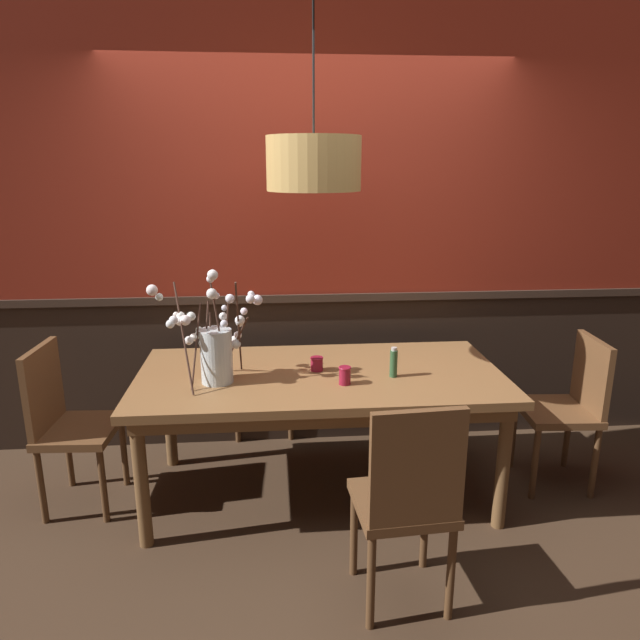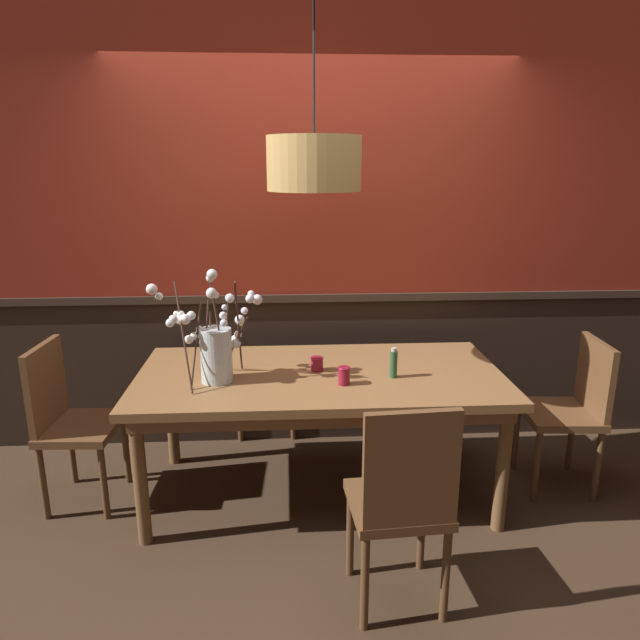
{
  "view_description": "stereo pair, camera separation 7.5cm",
  "coord_description": "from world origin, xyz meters",
  "px_view_note": "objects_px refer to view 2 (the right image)",
  "views": [
    {
      "loc": [
        -0.25,
        -2.99,
        1.87
      ],
      "look_at": [
        0.0,
        0.0,
        1.05
      ],
      "focal_mm": 32.24,
      "sensor_mm": 36.0,
      "label": 1
    },
    {
      "loc": [
        -0.18,
        -3.0,
        1.87
      ],
      "look_at": [
        0.0,
        0.0,
        1.05
      ],
      "focal_mm": 32.24,
      "sensor_mm": 36.0,
      "label": 2
    }
  ],
  "objects_px": {
    "dining_table": "(320,386)",
    "chair_far_side_left": "(266,357)",
    "pendant_lamp": "(314,164)",
    "chair_head_east_end": "(572,405)",
    "chair_head_west_end": "(68,415)",
    "candle_holder_nearer_edge": "(317,364)",
    "vase_with_blossoms": "(215,347)",
    "candle_holder_nearer_center": "(344,376)",
    "chair_near_side_right": "(403,498)",
    "condiment_bottle": "(393,363)"
  },
  "relations": [
    {
      "from": "chair_near_side_right",
      "to": "chair_head_west_end",
      "type": "bearing_deg",
      "value": 150.73
    },
    {
      "from": "chair_far_side_left",
      "to": "vase_with_blossoms",
      "type": "height_order",
      "value": "vase_with_blossoms"
    },
    {
      "from": "chair_head_east_end",
      "to": "pendant_lamp",
      "type": "distance_m",
      "value": 2.02
    },
    {
      "from": "dining_table",
      "to": "chair_head_east_end",
      "type": "bearing_deg",
      "value": -0.17
    },
    {
      "from": "chair_far_side_left",
      "to": "chair_head_west_end",
      "type": "xyz_separation_m",
      "value": [
        -1.07,
        -0.93,
        -0.0
      ]
    },
    {
      "from": "chair_far_side_left",
      "to": "candle_holder_nearer_edge",
      "type": "relative_size",
      "value": 12.26
    },
    {
      "from": "chair_near_side_right",
      "to": "vase_with_blossoms",
      "type": "distance_m",
      "value": 1.26
    },
    {
      "from": "vase_with_blossoms",
      "to": "chair_head_east_end",
      "type": "bearing_deg",
      "value": 2.47
    },
    {
      "from": "candle_holder_nearer_edge",
      "to": "vase_with_blossoms",
      "type": "bearing_deg",
      "value": -167.21
    },
    {
      "from": "vase_with_blossoms",
      "to": "candle_holder_nearer_edge",
      "type": "bearing_deg",
      "value": 12.79
    },
    {
      "from": "dining_table",
      "to": "vase_with_blossoms",
      "type": "relative_size",
      "value": 3.25
    },
    {
      "from": "chair_head_west_end",
      "to": "candle_holder_nearer_center",
      "type": "height_order",
      "value": "chair_head_west_end"
    },
    {
      "from": "chair_far_side_left",
      "to": "vase_with_blossoms",
      "type": "relative_size",
      "value": 1.55
    },
    {
      "from": "vase_with_blossoms",
      "to": "candle_holder_nearer_edge",
      "type": "height_order",
      "value": "vase_with_blossoms"
    },
    {
      "from": "chair_far_side_left",
      "to": "pendant_lamp",
      "type": "xyz_separation_m",
      "value": [
        0.31,
        -0.86,
        1.34
      ]
    },
    {
      "from": "dining_table",
      "to": "candle_holder_nearer_center",
      "type": "xyz_separation_m",
      "value": [
        0.11,
        -0.19,
        0.13
      ]
    },
    {
      "from": "chair_head_east_end",
      "to": "chair_far_side_left",
      "type": "bearing_deg",
      "value": 152.32
    },
    {
      "from": "chair_head_east_end",
      "to": "chair_near_side_right",
      "type": "height_order",
      "value": "chair_near_side_right"
    },
    {
      "from": "chair_head_west_end",
      "to": "condiment_bottle",
      "type": "bearing_deg",
      "value": -3.44
    },
    {
      "from": "dining_table",
      "to": "condiment_bottle",
      "type": "distance_m",
      "value": 0.43
    },
    {
      "from": "chair_near_side_right",
      "to": "condiment_bottle",
      "type": "relative_size",
      "value": 5.82
    },
    {
      "from": "condiment_bottle",
      "to": "chair_head_east_end",
      "type": "bearing_deg",
      "value": 5.02
    },
    {
      "from": "dining_table",
      "to": "pendant_lamp",
      "type": "bearing_deg",
      "value": 108.93
    },
    {
      "from": "candle_holder_nearer_edge",
      "to": "chair_head_east_end",
      "type": "bearing_deg",
      "value": -1.4
    },
    {
      "from": "dining_table",
      "to": "chair_far_side_left",
      "type": "relative_size",
      "value": 2.11
    },
    {
      "from": "chair_near_side_right",
      "to": "candle_holder_nearer_center",
      "type": "distance_m",
      "value": 0.81
    },
    {
      "from": "chair_head_east_end",
      "to": "candle_holder_nearer_center",
      "type": "bearing_deg",
      "value": -172.34
    },
    {
      "from": "chair_head_east_end",
      "to": "chair_head_west_end",
      "type": "bearing_deg",
      "value": 179.74
    },
    {
      "from": "chair_head_east_end",
      "to": "chair_far_side_left",
      "type": "relative_size",
      "value": 0.94
    },
    {
      "from": "chair_head_west_end",
      "to": "vase_with_blossoms",
      "type": "height_order",
      "value": "vase_with_blossoms"
    },
    {
      "from": "chair_near_side_right",
      "to": "vase_with_blossoms",
      "type": "xyz_separation_m",
      "value": [
        -0.85,
        0.84,
        0.4
      ]
    },
    {
      "from": "pendant_lamp",
      "to": "dining_table",
      "type": "bearing_deg",
      "value": -71.07
    },
    {
      "from": "dining_table",
      "to": "chair_far_side_left",
      "type": "bearing_deg",
      "value": 109.47
    },
    {
      "from": "chair_head_west_end",
      "to": "pendant_lamp",
      "type": "height_order",
      "value": "pendant_lamp"
    },
    {
      "from": "dining_table",
      "to": "chair_head_east_end",
      "type": "height_order",
      "value": "chair_head_east_end"
    },
    {
      "from": "chair_near_side_right",
      "to": "condiment_bottle",
      "type": "height_order",
      "value": "chair_near_side_right"
    },
    {
      "from": "chair_far_side_left",
      "to": "chair_head_west_end",
      "type": "relative_size",
      "value": 1.03
    },
    {
      "from": "vase_with_blossoms",
      "to": "condiment_bottle",
      "type": "distance_m",
      "value": 0.96
    },
    {
      "from": "dining_table",
      "to": "chair_head_west_end",
      "type": "relative_size",
      "value": 2.16
    },
    {
      "from": "candle_holder_nearer_edge",
      "to": "pendant_lamp",
      "type": "height_order",
      "value": "pendant_lamp"
    },
    {
      "from": "chair_head_west_end",
      "to": "vase_with_blossoms",
      "type": "relative_size",
      "value": 1.5
    },
    {
      "from": "chair_head_east_end",
      "to": "vase_with_blossoms",
      "type": "height_order",
      "value": "vase_with_blossoms"
    },
    {
      "from": "chair_far_side_left",
      "to": "condiment_bottle",
      "type": "height_order",
      "value": "chair_far_side_left"
    },
    {
      "from": "chair_near_side_right",
      "to": "candle_holder_nearer_center",
      "type": "height_order",
      "value": "chair_near_side_right"
    },
    {
      "from": "chair_near_side_right",
      "to": "chair_head_west_end",
      "type": "relative_size",
      "value": 1.05
    },
    {
      "from": "chair_head_east_end",
      "to": "candle_holder_nearer_center",
      "type": "distance_m",
      "value": 1.39
    },
    {
      "from": "chair_far_side_left",
      "to": "chair_head_east_end",
      "type": "bearing_deg",
      "value": -27.68
    },
    {
      "from": "pendant_lamp",
      "to": "chair_head_east_end",
      "type": "bearing_deg",
      "value": -3.07
    },
    {
      "from": "chair_far_side_left",
      "to": "candle_holder_nearer_center",
      "type": "distance_m",
      "value": 1.24
    },
    {
      "from": "candle_holder_nearer_edge",
      "to": "condiment_bottle",
      "type": "xyz_separation_m",
      "value": [
        0.41,
        -0.13,
        0.04
      ]
    }
  ]
}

